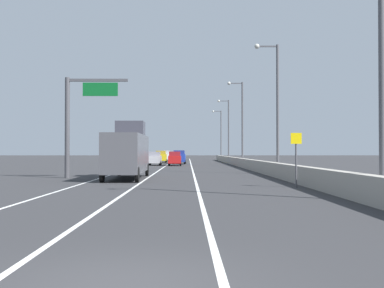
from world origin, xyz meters
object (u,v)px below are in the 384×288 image
lamp_post_right_near (376,39)px  car_blue_1 (179,157)px  lamp_post_right_second (275,100)px  car_yellow_4 (161,157)px  lamp_post_right_third (241,118)px  box_truck (127,152)px  overhead_sign_gantry (77,115)px  car_silver_3 (155,159)px  speed_advisory_sign (296,155)px  lamp_post_right_fifth (220,132)px  car_red_0 (175,159)px  lamp_post_right_fourth (227,127)px  car_white_2 (166,156)px

lamp_post_right_near → car_blue_1: lamp_post_right_near is taller
lamp_post_right_second → car_yellow_4: (-12.24, 41.49, -5.42)m
lamp_post_right_third → box_truck: size_ratio=1.21×
overhead_sign_gantry → lamp_post_right_near: lamp_post_right_near is taller
lamp_post_right_second → car_silver_3: 29.10m
car_yellow_4 → overhead_sign_gantry: bearing=-94.4°
lamp_post_right_second → car_silver_3: (-12.25, 25.81, -5.49)m
speed_advisory_sign → car_silver_3: (-10.60, 40.87, -0.80)m
overhead_sign_gantry → lamp_post_right_fifth: (15.70, 72.90, 1.73)m
car_red_0 → car_silver_3: car_red_0 is taller
lamp_post_right_fourth → lamp_post_right_fifth: bearing=89.4°
lamp_post_right_second → car_blue_1: size_ratio=2.78×
car_blue_1 → overhead_sign_gantry: bearing=-100.2°
lamp_post_right_second → speed_advisory_sign: bearing=-96.3°
overhead_sign_gantry → car_yellow_4: bearing=85.6°
car_silver_3 → speed_advisory_sign: bearing=-75.5°
lamp_post_right_fourth → overhead_sign_gantry: bearing=-107.0°
lamp_post_right_near → car_yellow_4: lamp_post_right_near is taller
lamp_post_right_fourth → car_red_0: size_ratio=2.69×
lamp_post_right_third → lamp_post_right_fourth: 22.37m
lamp_post_right_near → car_white_2: size_ratio=2.60×
car_red_0 → car_blue_1: 8.63m
lamp_post_right_fifth → speed_advisory_sign: bearing=-91.0°
speed_advisory_sign → lamp_post_right_fifth: 82.31m
car_yellow_4 → car_silver_3: bearing=-90.0°
speed_advisory_sign → car_white_2: size_ratio=0.68×
speed_advisory_sign → car_white_2: 71.46m
lamp_post_right_fourth → car_white_2: (-11.64, 10.91, -5.39)m
lamp_post_right_fifth → car_white_2: 17.34m
lamp_post_right_third → lamp_post_right_fourth: same height
overhead_sign_gantry → car_red_0: overhead_sign_gantry is taller
lamp_post_right_third → car_red_0: 10.63m
speed_advisory_sign → lamp_post_right_near: (1.49, -7.32, 4.69)m
car_white_2 → car_yellow_4: (-0.24, -14.16, -0.03)m
car_red_0 → car_silver_3: size_ratio=0.97×
lamp_post_right_fourth → car_white_2: size_ratio=2.60×
overhead_sign_gantry → car_red_0: bearing=77.8°
car_white_2 → box_truck: bearing=-90.0°
car_yellow_4 → car_blue_1: bearing=-68.9°
lamp_post_right_third → car_white_2: lamp_post_right_third is taller
lamp_post_right_fifth → car_red_0: lamp_post_right_fifth is taller
car_blue_1 → box_truck: (-3.09, -39.50, 0.90)m
car_blue_1 → car_white_2: 23.05m
car_silver_3 → car_yellow_4: (0.01, 15.68, 0.07)m
lamp_post_right_fifth → lamp_post_right_near: bearing=-90.0°
speed_advisory_sign → car_yellow_4: bearing=100.6°
car_white_2 → car_yellow_4: 14.16m
overhead_sign_gantry → car_yellow_4: overhead_sign_gantry is taller
lamp_post_right_near → car_white_2: lamp_post_right_near is taller
lamp_post_right_near → car_yellow_4: (-12.08, 63.86, -5.42)m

